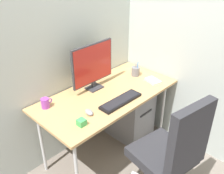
% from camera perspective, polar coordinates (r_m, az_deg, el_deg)
% --- Properties ---
extents(ground_plane, '(8.00, 8.00, 0.00)m').
position_cam_1_polar(ground_plane, '(2.88, -0.95, -14.02)').
color(ground_plane, slate).
extents(wall_back, '(2.74, 0.04, 2.80)m').
position_cam_1_polar(wall_back, '(2.44, -7.69, 15.41)').
color(wall_back, '#B7C1BC').
rests_on(wall_back, ground_plane).
extents(wall_side_right, '(0.04, 2.02, 2.80)m').
position_cam_1_polar(wall_side_right, '(2.62, 13.76, 15.85)').
color(wall_side_right, '#B7C1BC').
rests_on(wall_side_right, ground_plane).
extents(desk, '(1.41, 0.68, 0.73)m').
position_cam_1_polar(desk, '(2.46, -1.08, -2.36)').
color(desk, tan).
rests_on(desk, ground_plane).
extents(office_chair, '(0.57, 0.58, 1.06)m').
position_cam_1_polar(office_chair, '(2.10, 13.40, -13.86)').
color(office_chair, black).
rests_on(office_chair, ground_plane).
extents(filing_cabinet, '(0.37, 0.46, 0.57)m').
position_cam_1_polar(filing_cabinet, '(2.93, 3.92, -5.92)').
color(filing_cabinet, slate).
rests_on(filing_cabinet, ground_plane).
extents(monitor, '(0.48, 0.12, 0.46)m').
position_cam_1_polar(monitor, '(2.42, -4.33, 4.98)').
color(monitor, '#333338').
rests_on(monitor, desk).
extents(keyboard, '(0.44, 0.13, 0.03)m').
position_cam_1_polar(keyboard, '(2.30, 1.99, -3.14)').
color(keyboard, black).
rests_on(keyboard, desk).
extents(mouse, '(0.08, 0.11, 0.03)m').
position_cam_1_polar(mouse, '(2.15, -5.17, -5.63)').
color(mouse, gray).
rests_on(mouse, desk).
extents(pen_holder, '(0.09, 0.09, 0.18)m').
position_cam_1_polar(pen_holder, '(2.76, 5.30, 3.55)').
color(pen_holder, slate).
rests_on(pen_holder, desk).
extents(notebook, '(0.14, 0.18, 0.02)m').
position_cam_1_polar(notebook, '(2.67, 9.18, 1.39)').
color(notebook, silver).
rests_on(notebook, desk).
extents(coffee_mug, '(0.11, 0.07, 0.09)m').
position_cam_1_polar(coffee_mug, '(2.28, -14.72, -3.50)').
color(coffee_mug, purple).
rests_on(coffee_mug, desk).
extents(desk_clamp_accessory, '(0.06, 0.06, 0.05)m').
position_cam_1_polar(desk_clamp_accessory, '(2.03, -6.86, -7.89)').
color(desk_clamp_accessory, '#3FAD59').
rests_on(desk_clamp_accessory, desk).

